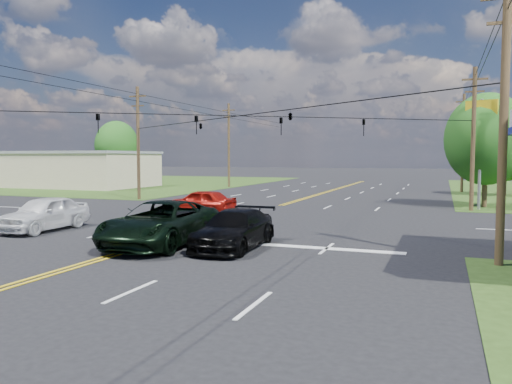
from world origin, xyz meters
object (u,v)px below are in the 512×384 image
at_px(pole_se, 504,116).
at_px(tree_far_l, 117,146).
at_px(pole_left_far, 229,144).
at_px(pole_nw, 138,141).
at_px(tree_right_b, 505,150).
at_px(tree_right_a, 486,139).
at_px(suv_black, 234,229).
at_px(pole_ne, 473,137).
at_px(pickup_white, 44,213).
at_px(pickup_dkgreen, 161,223).
at_px(retail_nw, 81,170).
at_px(pole_right_far, 463,142).

height_order(pole_se, tree_far_l, pole_se).
bearing_deg(pole_left_far, tree_far_l, 168.11).
bearing_deg(pole_nw, pole_left_far, 90.00).
bearing_deg(tree_right_b, pole_nw, -153.05).
bearing_deg(tree_right_a, pole_nw, -173.66).
relative_size(pole_se, tree_far_l, 1.09).
distance_m(tree_right_b, tree_far_l, 49.17).
xyz_separation_m(pole_se, tree_far_l, (-45.00, 41.00, 0.28)).
bearing_deg(suv_black, pole_nw, 131.50).
bearing_deg(pole_nw, pole_ne, 0.00).
height_order(tree_right_a, pickup_white, tree_right_a).
bearing_deg(pickup_white, pole_ne, 38.98).
bearing_deg(pole_se, pole_ne, 90.00).
bearing_deg(tree_right_a, pickup_dkgreen, -122.03).
bearing_deg(pole_se, retail_nw, 144.21).
bearing_deg(retail_nw, pickup_white, -52.58).
bearing_deg(pole_left_far, pickup_dkgreen, -70.24).
height_order(pole_nw, tree_far_l, pole_nw).
xyz_separation_m(pole_se, pickup_white, (-20.04, 1.00, -4.07)).
bearing_deg(pole_right_far, pickup_dkgreen, -108.40).
relative_size(pole_right_far, tree_far_l, 1.15).
xyz_separation_m(tree_right_a, pickup_dkgreen, (-13.50, -21.58, -3.97)).
xyz_separation_m(retail_nw, pole_left_far, (17.00, 6.00, 3.17)).
relative_size(pole_right_far, pickup_dkgreen, 1.54).
height_order(pole_nw, tree_right_a, pole_nw).
distance_m(pole_ne, pole_right_far, 19.00).
height_order(pole_se, tree_right_a, pole_se).
distance_m(retail_nw, pole_right_far, 43.53).
xyz_separation_m(retail_nw, pole_se, (43.00, -31.00, 2.92)).
xyz_separation_m(pole_nw, tree_far_l, (-19.00, 23.00, 0.28)).
relative_size(pole_nw, pole_ne, 1.00).
bearing_deg(pole_left_far, pole_ne, -36.16).
relative_size(pole_right_far, suv_black, 1.92).
distance_m(retail_nw, suv_black, 45.77).
bearing_deg(pole_se, pole_nw, 145.30).
bearing_deg(retail_nw, pole_left_far, 19.44).
bearing_deg(pole_nw, pole_se, -34.70).
bearing_deg(pole_ne, pickup_white, -139.70).
relative_size(pickup_dkgreen, suv_black, 1.25).
height_order(pole_right_far, pickup_white, pole_right_far).
xyz_separation_m(pole_left_far, pickup_dkgreen, (13.50, -37.58, -4.27)).
relative_size(pole_nw, pole_right_far, 0.95).
relative_size(pole_se, pole_nw, 1.00).
height_order(retail_nw, suv_black, retail_nw).
bearing_deg(suv_black, tree_right_a, 62.76).
relative_size(pole_se, pole_left_far, 0.95).
distance_m(pole_se, pole_right_far, 37.00).
distance_m(pole_se, pickup_dkgreen, 13.14).
xyz_separation_m(pole_ne, pole_left_far, (-26.00, 19.00, 0.25)).
distance_m(pole_ne, pole_left_far, 32.20).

